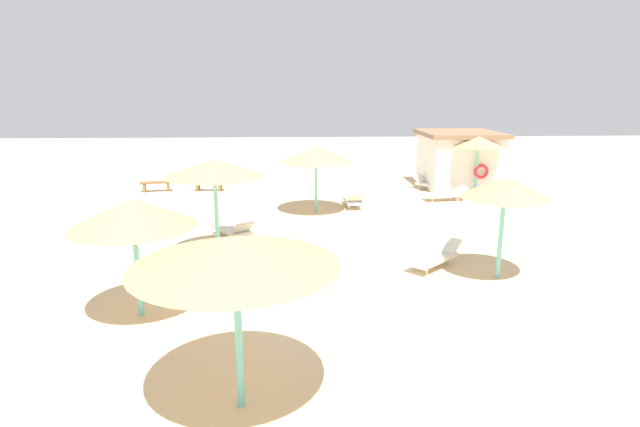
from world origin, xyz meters
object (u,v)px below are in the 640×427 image
parasol_2 (505,188)px  parasol_3 (235,252)px  lounger_1 (353,200)px  bench_1 (209,184)px  lounger_6 (430,184)px  parasol_0 (479,143)px  beach_cabana (458,159)px  parasol_1 (316,155)px  parasol_4 (133,214)px  parasol_5 (214,168)px  lounger_5 (233,229)px  lounger_0 (446,194)px  lounger_2 (435,256)px  lounger_4 (214,280)px  bench_0 (156,185)px

parasol_2 → parasol_3: (-6.24, -5.28, 0.14)m
lounger_1 → bench_1: (-6.63, 3.80, 0.02)m
lounger_6 → bench_1: bearing=178.1°
parasol_0 → beach_cabana: (-0.23, 2.09, -1.04)m
bench_1 → parasol_2: bearing=-51.7°
parasol_1 → parasol_3: parasol_3 is taller
parasol_2 → parasol_4: parasol_2 is taller
parasol_0 → parasol_3: 18.23m
lounger_1 → beach_cabana: 7.20m
parasol_1 → parasol_5: bearing=-119.9°
lounger_5 → beach_cabana: bearing=39.7°
parasol_3 → lounger_0: 16.71m
lounger_2 → bench_1: bearing=125.9°
parasol_4 → lounger_2: parasol_4 is taller
parasol_3 → lounger_6: bearing=66.2°
parasol_3 → lounger_5: bearing=97.4°
parasol_2 → beach_cabana: size_ratio=0.65×
parasol_0 → parasol_5: 13.59m
parasol_0 → parasol_4: (-11.85, -12.27, -0.14)m
lounger_4 → bench_1: size_ratio=1.16×
lounger_0 → parasol_2: bearing=-98.4°
parasol_0 → parasol_1: bearing=-159.3°
parasol_3 → parasol_4: (-2.55, 3.41, -0.24)m
parasol_1 → parasol_5: (-3.14, -5.48, 0.33)m
parasol_0 → bench_1: parasol_0 is taller
lounger_2 → bench_1: lounger_2 is taller
parasol_1 → lounger_0: size_ratio=1.48×
parasol_5 → lounger_4: bearing=-83.9°
parasol_5 → beach_cabana: bearing=44.8°
parasol_3 → parasol_5: parasol_5 is taller
parasol_1 → lounger_1: (1.57, 0.81, -2.02)m
lounger_1 → beach_cabana: beach_cabana is taller
beach_cabana → parasol_0: bearing=-83.8°
lounger_4 → parasol_4: bearing=-139.0°
lounger_0 → lounger_4: lounger_4 is taller
bench_1 → lounger_5: bearing=-75.3°
parasol_2 → parasol_4: (-8.78, -1.88, -0.10)m
parasol_2 → lounger_4: 7.69m
lounger_1 → beach_cabana: (5.78, 4.15, 1.10)m
lounger_0 → lounger_1: 4.47m
lounger_4 → lounger_6: lounger_4 is taller
lounger_5 → lounger_1: bearing=44.3°
parasol_1 → lounger_6: 7.48m
bench_1 → bench_0: bearing=-178.8°
parasol_2 → parasol_4: bearing=-167.9°
parasol_2 → parasol_3: size_ratio=0.86×
parasol_0 → bench_1: 12.93m
parasol_2 → bench_1: size_ratio=1.78×
parasol_2 → bench_1: bearing=128.3°
lounger_5 → parasol_5: bearing=-96.8°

